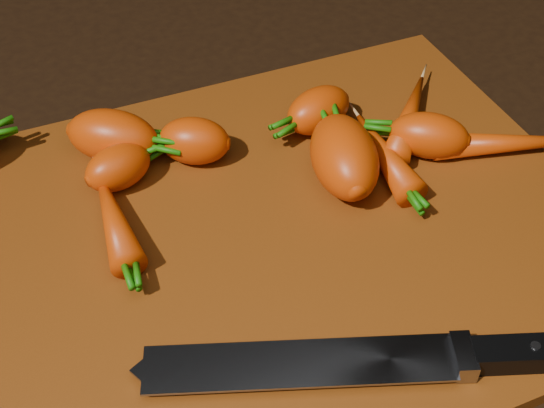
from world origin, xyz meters
name	(u,v)px	position (x,y,z in m)	size (l,w,h in m)	color
ground	(277,244)	(0.00, 0.00, -0.01)	(2.00, 2.00, 0.01)	black
cutting_board	(277,235)	(0.00, 0.00, 0.01)	(0.50, 0.40, 0.01)	#813A0D
carrot_1	(194,141)	(-0.03, 0.10, 0.03)	(0.06, 0.04, 0.04)	#D43900
carrot_2	(113,136)	(-0.09, 0.13, 0.03)	(0.08, 0.05, 0.05)	#D43900
carrot_3	(344,157)	(0.07, 0.03, 0.04)	(0.09, 0.05, 0.05)	#D43900
carrot_4	(318,110)	(0.08, 0.10, 0.03)	(0.06, 0.04, 0.04)	#D43900
carrot_5	(118,167)	(-0.10, 0.10, 0.03)	(0.06, 0.04, 0.04)	#D43900
carrot_6	(429,135)	(0.15, 0.03, 0.03)	(0.07, 0.04, 0.04)	#D43900
carrot_7	(409,116)	(0.16, 0.07, 0.02)	(0.12, 0.03, 0.03)	#D43900
carrot_8	(514,143)	(0.22, 0.00, 0.02)	(0.14, 0.02, 0.02)	#D43900
carrot_9	(384,153)	(0.11, 0.03, 0.03)	(0.11, 0.03, 0.03)	#D43900
carrot_10	(113,217)	(-0.11, 0.05, 0.03)	(0.11, 0.03, 0.03)	#D43900
knife	(330,362)	(-0.02, -0.13, 0.02)	(0.32, 0.14, 0.02)	gray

